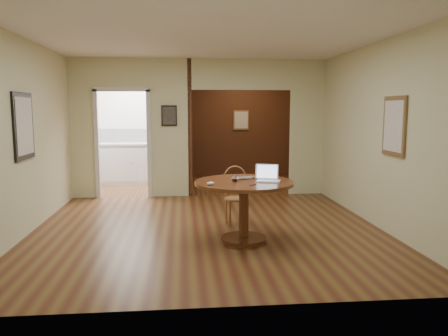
{
  "coord_description": "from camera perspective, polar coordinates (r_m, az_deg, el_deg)",
  "views": [
    {
      "loc": [
        -0.36,
        -6.12,
        1.73
      ],
      "look_at": [
        0.21,
        -0.2,
        0.92
      ],
      "focal_mm": 35.0,
      "sensor_mm": 36.0,
      "label": 1
    }
  ],
  "objects": [
    {
      "name": "floor",
      "position": [
        6.37,
        -2.1,
        -8.04
      ],
      "size": [
        5.0,
        5.0,
        0.0
      ],
      "primitive_type": "plane",
      "color": "#4D2416",
      "rests_on": "ground"
    },
    {
      "name": "room_shell",
      "position": [
        9.23,
        -6.22,
        4.92
      ],
      "size": [
        5.2,
        7.5,
        5.0
      ],
      "color": "white",
      "rests_on": "ground"
    },
    {
      "name": "dining_table",
      "position": [
        5.69,
        2.61,
        -3.79
      ],
      "size": [
        1.28,
        1.28,
        0.8
      ],
      "rotation": [
        0.0,
        0.0,
        0.07
      ],
      "color": "#5B2B16",
      "rests_on": "ground"
    },
    {
      "name": "chair",
      "position": [
        6.56,
        1.58,
        -3.17
      ],
      "size": [
        0.41,
        0.41,
        0.88
      ],
      "rotation": [
        0.0,
        0.0,
        0.11
      ],
      "color": "#AA6B3C",
      "rests_on": "ground"
    },
    {
      "name": "open_laptop",
      "position": [
        5.7,
        5.73,
        -1.08
      ],
      "size": [
        0.35,
        0.34,
        0.21
      ],
      "rotation": [
        0.0,
        0.0,
        -0.31
      ],
      "color": "white",
      "rests_on": "dining_table"
    },
    {
      "name": "closed_laptop",
      "position": [
        5.79,
        2.88,
        -1.38
      ],
      "size": [
        0.37,
        0.31,
        0.03
      ],
      "primitive_type": "imported",
      "rotation": [
        0.0,
        0.0,
        0.38
      ],
      "color": "silver",
      "rests_on": "dining_table"
    },
    {
      "name": "mouse",
      "position": [
        5.35,
        -1.77,
        -2.03
      ],
      "size": [
        0.12,
        0.09,
        0.04
      ],
      "primitive_type": "ellipsoid",
      "rotation": [
        0.0,
        0.0,
        0.37
      ],
      "color": "white",
      "rests_on": "dining_table"
    },
    {
      "name": "wine_glass",
      "position": [
        5.6,
        1.4,
        -1.3
      ],
      "size": [
        0.09,
        0.09,
        0.1
      ],
      "primitive_type": null,
      "color": "white",
      "rests_on": "dining_table"
    },
    {
      "name": "pen",
      "position": [
        5.37,
        3.82,
        -2.2
      ],
      "size": [
        0.1,
        0.1,
        0.01
      ],
      "primitive_type": "cylinder",
      "rotation": [
        0.0,
        1.57,
        0.78
      ],
      "color": "navy",
      "rests_on": "dining_table"
    },
    {
      "name": "kitchen_cabinet",
      "position": [
        10.44,
        -10.92,
        0.66
      ],
      "size": [
        2.06,
        0.6,
        0.94
      ],
      "color": "silver",
      "rests_on": "ground"
    },
    {
      "name": "grocery_bag",
      "position": [
        10.35,
        -8.45,
        4.07
      ],
      "size": [
        0.33,
        0.29,
        0.29
      ],
      "primitive_type": "ellipsoid",
      "rotation": [
        0.0,
        0.0,
        0.16
      ],
      "color": "#BBAE89",
      "rests_on": "kitchen_cabinet"
    }
  ]
}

